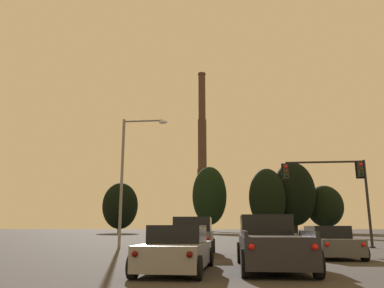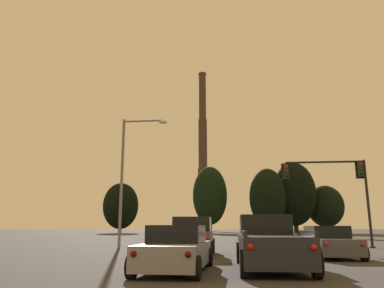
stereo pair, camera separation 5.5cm
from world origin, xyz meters
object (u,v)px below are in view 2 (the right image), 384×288
Objects in this scene: traffic_light_overhead_right at (337,180)px; smokestack at (203,166)px; suv_left_lane_front at (193,237)px; pickup_truck_center_lane_second at (269,244)px; street_lamp at (129,167)px; sedan_right_lane_front at (328,243)px; sedan_left_lane_second at (176,250)px.

traffic_light_overhead_right is 111.70m from smokestack.
suv_left_lane_front is 12.80m from traffic_light_overhead_right.
pickup_truck_center_lane_second is 15.26m from street_lamp.
sedan_right_lane_front is 0.79× the size of traffic_light_overhead_right.
smokestack reaches higher than sedan_right_lane_front.
sedan_right_lane_front is at bearing -82.49° from smokestack.
traffic_light_overhead_right reaches higher than sedan_left_lane_second.
pickup_truck_center_lane_second is at bearing -113.85° from traffic_light_overhead_right.
smokestack is at bearing 92.66° from suv_left_lane_front.
smokestack is (-12.32, 122.32, 22.66)m from pickup_truck_center_lane_second.
smokestack is at bearing 92.02° from street_lamp.
suv_left_lane_front is 118.95m from smokestack.
suv_left_lane_front is 0.82× the size of traffic_light_overhead_right.
pickup_truck_center_lane_second is 0.92× the size of traffic_light_overhead_right.
pickup_truck_center_lane_second is at bearing -62.71° from suv_left_lane_front.
pickup_truck_center_lane_second is at bearing -84.25° from smokestack.
sedan_left_lane_second is at bearing -67.44° from street_lamp.
smokestack reaches higher than pickup_truck_center_lane_second.
pickup_truck_center_lane_second reaches higher than sedan_left_lane_second.
sedan_left_lane_second is 0.79× the size of traffic_light_overhead_right.
sedan_right_lane_front is 0.53× the size of street_lamp.
sedan_right_lane_front is at bearing -30.10° from street_lamp.
sedan_left_lane_second is 8.81m from sedan_right_lane_front.
smokestack is (-3.89, 110.49, 17.99)m from street_lamp.
suv_left_lane_front is at bearing -139.87° from traffic_light_overhead_right.
street_lamp is (-11.56, 6.71, 4.80)m from sedan_right_lane_front.
smokestack is (-18.42, 108.54, 18.85)m from traffic_light_overhead_right.
suv_left_lane_front is at bearing 118.14° from pickup_truck_center_lane_second.
pickup_truck_center_lane_second is 6.74m from suv_left_lane_front.
traffic_light_overhead_right is at bearing 65.22° from pickup_truck_center_lane_second.
pickup_truck_center_lane_second is at bearing -54.53° from street_lamp.
traffic_light_overhead_right reaches higher than pickup_truck_center_lane_second.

